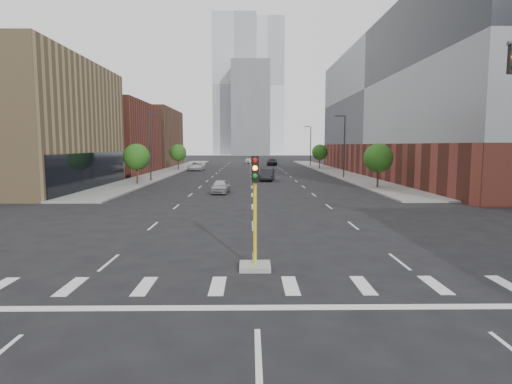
{
  "coord_description": "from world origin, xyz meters",
  "views": [
    {
      "loc": [
        -0.18,
        -7.22,
        4.79
      ],
      "look_at": [
        0.1,
        13.74,
        2.5
      ],
      "focal_mm": 30.0,
      "sensor_mm": 36.0,
      "label": 1
    }
  ],
  "objects_px": {
    "car_mid_right": "(267,175)",
    "car_distant": "(248,161)",
    "car_far_left": "(196,166)",
    "car_deep_right": "(272,162)",
    "car_near_left": "(220,186)",
    "median_traffic_signal": "(255,245)"
  },
  "relations": [
    {
      "from": "car_distant",
      "to": "median_traffic_signal",
      "type": "bearing_deg",
      "value": -89.36
    },
    {
      "from": "car_mid_right",
      "to": "car_deep_right",
      "type": "height_order",
      "value": "car_deep_right"
    },
    {
      "from": "car_mid_right",
      "to": "car_distant",
      "type": "relative_size",
      "value": 1.18
    },
    {
      "from": "car_far_left",
      "to": "car_deep_right",
      "type": "height_order",
      "value": "car_deep_right"
    },
    {
      "from": "median_traffic_signal",
      "to": "car_deep_right",
      "type": "bearing_deg",
      "value": 86.63
    },
    {
      "from": "car_far_left",
      "to": "car_near_left",
      "type": "bearing_deg",
      "value": -77.47
    },
    {
      "from": "car_near_left",
      "to": "car_mid_right",
      "type": "height_order",
      "value": "car_mid_right"
    },
    {
      "from": "car_near_left",
      "to": "car_mid_right",
      "type": "distance_m",
      "value": 16.16
    },
    {
      "from": "median_traffic_signal",
      "to": "car_distant",
      "type": "distance_m",
      "value": 97.54
    },
    {
      "from": "car_near_left",
      "to": "car_far_left",
      "type": "distance_m",
      "value": 39.97
    },
    {
      "from": "median_traffic_signal",
      "to": "car_mid_right",
      "type": "height_order",
      "value": "median_traffic_signal"
    },
    {
      "from": "car_mid_right",
      "to": "car_far_left",
      "type": "relative_size",
      "value": 0.84
    },
    {
      "from": "car_mid_right",
      "to": "car_deep_right",
      "type": "xyz_separation_m",
      "value": [
        3.01,
        44.97,
        0.01
      ]
    },
    {
      "from": "car_far_left",
      "to": "car_deep_right",
      "type": "relative_size",
      "value": 1.04
    },
    {
      "from": "median_traffic_signal",
      "to": "car_far_left",
      "type": "bearing_deg",
      "value": 99.06
    },
    {
      "from": "car_near_left",
      "to": "car_deep_right",
      "type": "bearing_deg",
      "value": 86.3
    },
    {
      "from": "car_distant",
      "to": "car_mid_right",
      "type": "bearing_deg",
      "value": -86.89
    },
    {
      "from": "median_traffic_signal",
      "to": "car_near_left",
      "type": "height_order",
      "value": "median_traffic_signal"
    },
    {
      "from": "median_traffic_signal",
      "to": "car_far_left",
      "type": "relative_size",
      "value": 0.73
    },
    {
      "from": "car_near_left",
      "to": "car_distant",
      "type": "height_order",
      "value": "car_distant"
    },
    {
      "from": "car_mid_right",
      "to": "car_deep_right",
      "type": "relative_size",
      "value": 0.87
    },
    {
      "from": "car_mid_right",
      "to": "car_far_left",
      "type": "xyz_separation_m",
      "value": [
        -12.6,
        24.01,
        0.0
      ]
    }
  ]
}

